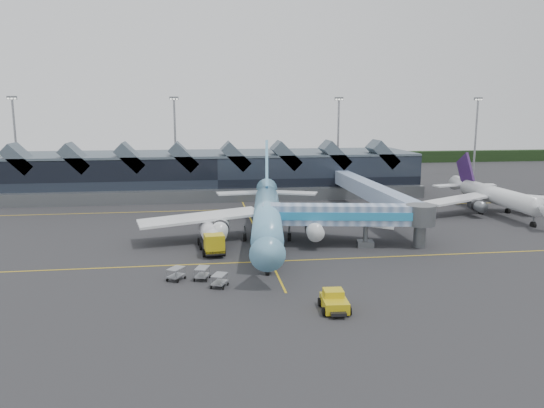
{
  "coord_description": "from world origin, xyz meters",
  "views": [
    {
      "loc": [
        -8.93,
        -73.27,
        19.52
      ],
      "look_at": [
        2.07,
        5.79,
        5.0
      ],
      "focal_mm": 35.0,
      "sensor_mm": 36.0,
      "label": 1
    }
  ],
  "objects": [
    {
      "name": "jet_bridge",
      "position": [
        13.36,
        -2.41,
        4.45
      ],
      "size": [
        24.3,
        7.31,
        6.2
      ],
      "rotation": [
        0.0,
        0.0,
        -0.17
      ],
      "color": "#6985AF",
      "rests_on": "ground"
    },
    {
      "name": "ground",
      "position": [
        0.0,
        0.0,
        0.0
      ],
      "size": [
        260.0,
        260.0,
        0.0
      ],
      "primitive_type": "plane",
      "color": "#27272A",
      "rests_on": "ground"
    },
    {
      "name": "tree_line_far",
      "position": [
        0.0,
        110.0,
        2.0
      ],
      "size": [
        260.0,
        4.0,
        4.0
      ],
      "primitive_type": "cube",
      "color": "black",
      "rests_on": "ground"
    },
    {
      "name": "light_masts",
      "position": [
        21.0,
        62.8,
        12.49
      ],
      "size": [
        132.4,
        42.56,
        22.45
      ],
      "color": "gray",
      "rests_on": "ground"
    },
    {
      "name": "baggage_carts",
      "position": [
        -9.19,
        -15.07,
        0.82
      ],
      "size": [
        7.01,
        5.52,
        1.45
      ],
      "rotation": [
        0.0,
        0.0,
        -0.4
      ],
      "color": "gray",
      "rests_on": "ground"
    },
    {
      "name": "terminal",
      "position": [
        -5.07,
        47.35,
        4.88
      ],
      "size": [
        90.0,
        22.25,
        12.52
      ],
      "color": "black",
      "rests_on": "ground"
    },
    {
      "name": "taxi_stripes",
      "position": [
        0.0,
        10.0,
        0.01
      ],
      "size": [
        120.0,
        60.0,
        0.01
      ],
      "color": "gold",
      "rests_on": "ground"
    },
    {
      "name": "regional_jet",
      "position": [
        45.78,
        17.53,
        3.43
      ],
      "size": [
        28.91,
        31.39,
        10.81
      ],
      "rotation": [
        0.0,
        0.0,
        0.01
      ],
      "color": "white",
      "rests_on": "ground"
    },
    {
      "name": "fuel_truck",
      "position": [
        -7.54,
        -1.09,
        1.94
      ],
      "size": [
        3.77,
        10.39,
        3.45
      ],
      "rotation": [
        0.0,
        0.0,
        0.1
      ],
      "color": "black",
      "rests_on": "ground"
    },
    {
      "name": "pushback_tug",
      "position": [
        3.86,
        -25.44,
        0.86
      ],
      "size": [
        2.98,
        4.47,
        1.91
      ],
      "rotation": [
        0.0,
        0.0,
        -0.07
      ],
      "color": "gold",
      "rests_on": "ground"
    },
    {
      "name": "main_airliner",
      "position": [
        0.94,
        3.06,
        4.21
      ],
      "size": [
        38.45,
        44.55,
        14.31
      ],
      "rotation": [
        0.0,
        0.0,
        -0.13
      ],
      "color": "#6DB4DC",
      "rests_on": "ground"
    }
  ]
}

